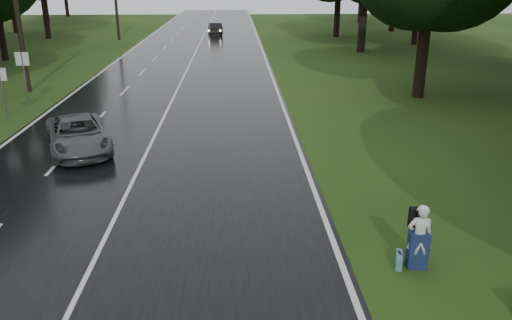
% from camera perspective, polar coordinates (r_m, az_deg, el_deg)
% --- Properties ---
extents(ground, '(160.00, 160.00, 0.00)m').
position_cam_1_polar(ground, '(11.88, -19.05, -13.80)').
color(ground, '#294615').
rests_on(ground, ground).
extents(road, '(12.00, 140.00, 0.04)m').
position_cam_1_polar(road, '(30.30, -8.78, 7.63)').
color(road, black).
rests_on(road, ground).
extents(lane_center, '(0.12, 140.00, 0.01)m').
position_cam_1_polar(lane_center, '(30.29, -8.78, 7.68)').
color(lane_center, silver).
rests_on(lane_center, road).
extents(grey_car, '(3.62, 5.05, 1.28)m').
position_cam_1_polar(grey_car, '(20.52, -19.20, 2.69)').
color(grey_car, '#4E5253').
rests_on(grey_car, road).
extents(far_car, '(1.82, 3.97, 1.26)m').
position_cam_1_polar(far_car, '(58.85, -4.57, 14.37)').
color(far_car, black).
rests_on(far_car, road).
extents(hitchhiker, '(0.60, 0.55, 1.58)m').
position_cam_1_polar(hitchhiker, '(12.34, 17.66, -8.33)').
color(hitchhiker, silver).
rests_on(hitchhiker, ground).
extents(suitcase, '(0.27, 0.49, 0.34)m').
position_cam_1_polar(suitcase, '(12.51, 15.61, -10.66)').
color(suitcase, teal).
rests_on(suitcase, ground).
extents(utility_pole_mid, '(1.80, 0.28, 9.66)m').
position_cam_1_polar(utility_pole_mid, '(32.53, -23.90, 6.96)').
color(utility_pole_mid, black).
rests_on(utility_pole_mid, ground).
extents(utility_pole_far, '(1.80, 0.28, 10.50)m').
position_cam_1_polar(utility_pole_far, '(55.89, -14.98, 12.79)').
color(utility_pole_far, black).
rests_on(utility_pole_far, ground).
extents(road_sign_a, '(0.58, 0.10, 2.43)m').
position_cam_1_polar(road_sign_a, '(26.46, -25.91, 3.99)').
color(road_sign_a, white).
rests_on(road_sign_a, ground).
extents(road_sign_b, '(0.66, 0.10, 2.74)m').
position_cam_1_polar(road_sign_b, '(28.87, -23.90, 5.49)').
color(road_sign_b, white).
rests_on(road_sign_b, ground).
extents(tree_left_e, '(7.66, 7.66, 11.97)m').
position_cam_1_polar(tree_left_e, '(45.47, -26.08, 9.94)').
color(tree_left_e, black).
rests_on(tree_left_e, ground).
extents(tree_left_f, '(9.55, 9.55, 14.93)m').
position_cam_1_polar(tree_left_f, '(59.35, -22.06, 12.41)').
color(tree_left_f, black).
rests_on(tree_left_f, ground).
extents(tree_right_d, '(8.45, 8.45, 13.20)m').
position_cam_1_polar(tree_right_d, '(29.83, 17.52, 6.71)').
color(tree_right_d, black).
rests_on(tree_right_d, ground).
extents(tree_right_e, '(9.26, 9.26, 14.47)m').
position_cam_1_polar(tree_right_e, '(46.45, 11.55, 11.71)').
color(tree_right_e, black).
rests_on(tree_right_e, ground).
extents(tree_right_f, '(8.52, 8.52, 13.32)m').
position_cam_1_polar(tree_right_f, '(57.50, 8.89, 13.40)').
color(tree_right_f, black).
rests_on(tree_right_f, ground).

